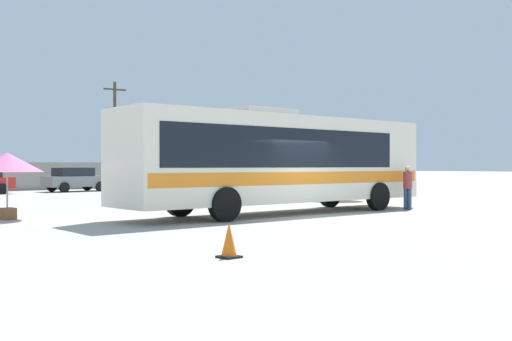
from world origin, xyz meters
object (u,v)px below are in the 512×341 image
Objects in this scene: vendor_umbrella_near_gate_yellow at (342,160)px; traffic_cone_on_apron at (229,241)px; attendant_by_bus_door at (408,185)px; vendor_umbrella_secondary_pink at (7,164)px; coach_bus_cream_orange at (278,158)px; parked_car_rightmost_dark_blue at (150,178)px; utility_pole_near at (115,132)px; parked_car_third_grey at (75,179)px.

vendor_umbrella_near_gate_yellow reaches higher than traffic_cone_on_apron.
attendant_by_bus_door is at bearing 19.54° from traffic_cone_on_apron.
traffic_cone_on_apron is at bearing -160.46° from attendant_by_bus_door.
traffic_cone_on_apron is (0.04, -10.58, -1.42)m from vendor_umbrella_secondary_pink.
parked_car_rightmost_dark_blue is at bearing 67.64° from coach_bus_cream_orange.
vendor_umbrella_secondary_pink is at bearing 154.30° from attendant_by_bus_door.
coach_bus_cream_orange is at bearing -108.61° from utility_pole_near.
attendant_by_bus_door is 14.09m from vendor_umbrella_secondary_pink.
parked_car_rightmost_dark_blue is at bearing -91.09° from utility_pole_near.
coach_bus_cream_orange is 1.50× the size of utility_pole_near.
attendant_by_bus_door is (4.94, -1.99, -0.99)m from coach_bus_cream_orange.
parked_car_third_grey is 6.30× the size of traffic_cone_on_apron.
attendant_by_bus_door is at bearing -99.82° from parked_car_rightmost_dark_blue.
vendor_umbrella_near_gate_yellow is 0.31× the size of utility_pole_near.
traffic_cone_on_apron is (-12.63, -4.48, -0.63)m from attendant_by_bus_door.
utility_pole_near is at bearing 86.80° from vendor_umbrella_near_gate_yellow.
vendor_umbrella_near_gate_yellow is at bearing -93.80° from parked_car_rightmost_dark_blue.
vendor_umbrella_secondary_pink reaches higher than attendant_by_bus_door.
vendor_umbrella_secondary_pink reaches higher than parked_car_third_grey.
utility_pole_near is (6.15, 5.79, 3.50)m from parked_car_third_grey.
parked_car_third_grey reaches higher than traffic_cone_on_apron.
vendor_umbrella_secondary_pink is at bearing 178.13° from vendor_umbrella_near_gate_yellow.
attendant_by_bus_door is at bearing -25.70° from vendor_umbrella_secondary_pink.
vendor_umbrella_near_gate_yellow is (7.90, 3.60, 0.01)m from coach_bus_cream_orange.
parked_car_rightmost_dark_blue is at bearing 59.60° from traffic_cone_on_apron.
vendor_umbrella_near_gate_yellow is at bearing -75.04° from parked_car_third_grey.
vendor_umbrella_secondary_pink is at bearing -126.06° from utility_pole_near.
coach_bus_cream_orange is 8.68m from vendor_umbrella_near_gate_yellow.
parked_car_rightmost_dark_blue is (1.23, 18.59, -1.15)m from vendor_umbrella_near_gate_yellow.
vendor_umbrella_near_gate_yellow reaches higher than parked_car_third_grey.
parked_car_rightmost_dark_blue is at bearing 5.50° from parked_car_third_grey.
parked_car_third_grey is at bearing 81.88° from coach_bus_cream_orange.
parked_car_third_grey is at bearing 104.96° from vendor_umbrella_near_gate_yellow.
vendor_umbrella_near_gate_yellow reaches higher than attendant_by_bus_door.
attendant_by_bus_door is at bearing -117.84° from vendor_umbrella_near_gate_yellow.
coach_bus_cream_orange reaches higher than attendant_by_bus_door.
parked_car_rightmost_dark_blue is 7.01× the size of traffic_cone_on_apron.
coach_bus_cream_orange reaches higher than parked_car_rightmost_dark_blue.
coach_bus_cream_orange is at bearing -155.48° from vendor_umbrella_near_gate_yellow.
attendant_by_bus_door is at bearing -98.30° from utility_pole_near.
vendor_umbrella_near_gate_yellow is 15.63m from vendor_umbrella_secondary_pink.
utility_pole_near is 12.88× the size of traffic_cone_on_apron.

